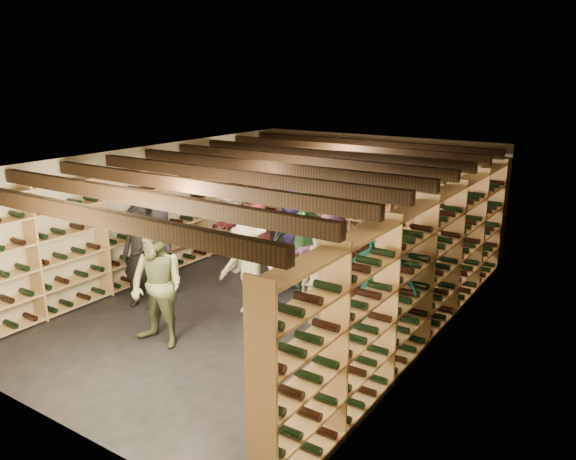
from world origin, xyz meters
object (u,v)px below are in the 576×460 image
(person_3, at_px, (249,266))
(person_12, at_px, (369,268))
(person_2, at_px, (157,286))
(person_8, at_px, (367,278))
(person_0, at_px, (158,247))
(person_1, at_px, (140,256))
(person_7, at_px, (320,288))
(person_4, at_px, (375,290))
(person_5, at_px, (258,230))
(person_10, at_px, (305,248))
(crate_stack_left, at_px, (372,253))
(person_9, at_px, (233,229))
(person_11, at_px, (332,263))
(crate_loose, at_px, (386,290))
(crate_stack_right, at_px, (339,257))
(person_6, at_px, (294,237))

(person_3, height_order, person_12, person_12)
(person_2, bearing_deg, person_8, 41.03)
(person_0, bearing_deg, person_1, -59.30)
(person_7, bearing_deg, person_4, 41.77)
(person_5, height_order, person_10, person_10)
(crate_stack_left, relative_size, person_9, 0.40)
(person_9, distance_m, person_11, 2.60)
(person_0, xyz_separation_m, person_12, (3.35, 1.15, -0.05))
(crate_loose, bearing_deg, person_7, -88.72)
(person_7, height_order, person_12, person_7)
(crate_loose, bearing_deg, person_12, -82.74)
(crate_stack_left, height_order, person_4, person_4)
(person_0, xyz_separation_m, person_11, (2.81, 0.95, -0.01))
(person_10, bearing_deg, person_8, -26.82)
(crate_stack_right, relative_size, person_8, 0.41)
(person_2, height_order, person_9, person_2)
(person_12, bearing_deg, person_2, -128.86)
(person_9, bearing_deg, crate_stack_right, 37.96)
(crate_stack_right, xyz_separation_m, person_12, (1.27, -1.41, 0.46))
(person_0, bearing_deg, person_4, 16.30)
(person_2, xyz_separation_m, person_10, (0.92, 2.35, 0.09))
(person_0, distance_m, person_9, 1.64)
(crate_loose, distance_m, person_8, 1.70)
(person_6, height_order, person_9, person_6)
(person_5, xyz_separation_m, person_9, (-0.54, -0.08, -0.04))
(crate_loose, distance_m, person_9, 3.07)
(person_0, bearing_deg, person_8, 25.31)
(person_8, bearing_deg, person_0, 172.66)
(person_5, xyz_separation_m, person_11, (1.97, -0.73, -0.05))
(person_1, height_order, person_4, person_4)
(person_3, xyz_separation_m, person_7, (1.57, -0.50, 0.13))
(crate_stack_right, bearing_deg, person_7, -66.63)
(person_2, bearing_deg, person_0, 135.29)
(person_4, relative_size, person_10, 0.97)
(person_5, bearing_deg, person_0, -133.87)
(person_4, bearing_deg, person_9, 137.44)
(person_9, relative_size, person_11, 1.01)
(person_11, bearing_deg, person_3, -148.86)
(person_8, distance_m, person_12, 0.56)
(crate_stack_right, distance_m, person_9, 2.08)
(person_6, bearing_deg, person_10, -48.60)
(person_11, bearing_deg, person_6, 147.94)
(crate_stack_left, relative_size, person_7, 0.38)
(person_8, bearing_deg, crate_stack_right, 110.14)
(person_10, distance_m, person_12, 1.10)
(person_0, distance_m, person_2, 1.88)
(person_0, height_order, person_9, person_0)
(person_0, relative_size, person_3, 1.11)
(person_5, bearing_deg, person_1, -124.76)
(crate_stack_right, bearing_deg, person_0, -129.04)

